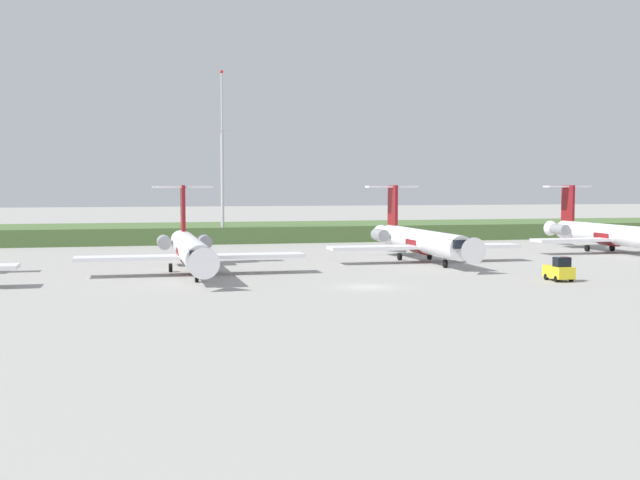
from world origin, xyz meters
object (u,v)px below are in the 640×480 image
(regional_jet_fourth, at_px, (608,233))
(antenna_mast, at_px, (222,173))
(regional_jet_third, at_px, (420,240))
(baggage_tug, at_px, (559,270))
(regional_jet_second, at_px, (190,249))

(regional_jet_fourth, relative_size, antenna_mast, 1.18)
(regional_jet_third, height_order, baggage_tug, regional_jet_third)
(antenna_mast, xyz_separation_m, baggage_tug, (25.31, -56.13, -9.89))
(antenna_mast, bearing_deg, baggage_tug, -65.73)
(regional_jet_second, height_order, regional_jet_third, same)
(antenna_mast, bearing_deg, regional_jet_fourth, -29.30)
(regional_jet_fourth, xyz_separation_m, baggage_tug, (-23.27, -28.86, -1.53))
(regional_jet_second, relative_size, regional_jet_fourth, 1.00)
(regional_jet_second, distance_m, baggage_tug, 36.46)
(regional_jet_fourth, xyz_separation_m, antenna_mast, (-48.58, 27.27, 8.35))
(regional_jet_second, xyz_separation_m, antenna_mast, (8.01, 41.40, 8.35))
(regional_jet_second, distance_m, antenna_mast, 42.99)
(regional_jet_second, relative_size, regional_jet_third, 1.00)
(regional_jet_second, height_order, baggage_tug, regional_jet_second)
(regional_jet_fourth, distance_m, antenna_mast, 56.34)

